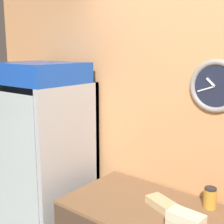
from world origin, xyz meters
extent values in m
torus|color=gray|center=(-0.08, 1.28, 1.72)|extent=(0.37, 0.04, 0.37)
cylinder|color=#1E2338|center=(-0.08, 1.28, 1.72)|extent=(0.31, 0.01, 0.31)
cube|color=white|center=(-0.11, 1.27, 1.75)|extent=(0.07, 0.01, 0.06)
cube|color=white|center=(-0.14, 1.27, 1.70)|extent=(0.13, 0.01, 0.05)
cube|color=#B2B7BC|center=(-1.52, 1.25, 0.84)|extent=(0.75, 0.04, 1.68)
cube|color=#B2B7BC|center=(-1.87, 0.93, 0.84)|extent=(0.05, 0.69, 1.68)
cube|color=#B2B7BC|center=(-1.17, 0.93, 0.84)|extent=(0.05, 0.69, 1.68)
cube|color=white|center=(-1.52, 1.23, 0.84)|extent=(0.65, 0.02, 1.58)
cube|color=silver|center=(-1.52, 0.58, 0.84)|extent=(0.65, 0.01, 1.58)
cube|color=blue|center=(-1.52, 0.90, 1.77)|extent=(0.75, 0.62, 0.18)
cube|color=silver|center=(-1.52, 0.91, 0.40)|extent=(0.63, 0.57, 0.01)
cube|color=silver|center=(-1.52, 0.91, 0.70)|extent=(0.63, 0.57, 0.01)
cube|color=silver|center=(-1.52, 0.91, 1.00)|extent=(0.63, 0.57, 0.01)
cube|color=silver|center=(-1.52, 0.91, 1.30)|extent=(0.63, 0.57, 0.01)
cylinder|color=#2D6B38|center=(-1.59, 0.67, 1.09)|extent=(0.06, 0.06, 0.16)
cylinder|color=#2D6B38|center=(-1.59, 0.67, 1.20)|extent=(0.02, 0.02, 0.07)
cylinder|color=#5B2D19|center=(-1.26, 0.67, 0.78)|extent=(0.06, 0.06, 0.15)
cylinder|color=#5B2D19|center=(-1.26, 0.67, 0.89)|extent=(0.02, 0.02, 0.07)
cylinder|color=#B2BCCC|center=(-1.67, 0.68, 0.49)|extent=(0.08, 0.08, 0.16)
cylinder|color=#B2BCCC|center=(-1.67, 0.68, 0.60)|extent=(0.03, 0.03, 0.07)
cylinder|color=orange|center=(-1.33, 0.67, 0.49)|extent=(0.06, 0.06, 0.18)
cylinder|color=orange|center=(-1.33, 0.67, 0.62)|extent=(0.02, 0.02, 0.08)
cylinder|color=#72337F|center=(-1.43, 0.67, 1.06)|extent=(0.07, 0.07, 0.12)
cylinder|color=#72337F|center=(-1.43, 0.67, 1.15)|extent=(0.03, 0.03, 0.05)
cylinder|color=orange|center=(-1.75, 0.68, 1.39)|extent=(0.08, 0.08, 0.17)
cylinder|color=orange|center=(-1.75, 0.68, 1.51)|extent=(0.03, 0.03, 0.07)
cylinder|color=orange|center=(-1.31, 0.67, 1.09)|extent=(0.06, 0.06, 0.17)
cylinder|color=orange|center=(-1.31, 0.67, 1.22)|extent=(0.02, 0.02, 0.07)
cylinder|color=#5B2D19|center=(-1.44, 0.67, 1.38)|extent=(0.06, 0.06, 0.15)
cylinder|color=#5B2D19|center=(-1.44, 0.67, 1.49)|extent=(0.03, 0.03, 0.07)
cylinder|color=#2D6B38|center=(-1.59, 0.67, 1.37)|extent=(0.07, 0.07, 0.13)
cylinder|color=#2D6B38|center=(-1.59, 0.67, 1.46)|extent=(0.03, 0.03, 0.06)
cube|color=beige|center=(0.02, 0.70, 1.02)|extent=(0.21, 0.12, 0.06)
cube|color=tan|center=(-0.29, 0.96, 0.90)|extent=(0.25, 0.19, 0.06)
cylinder|color=gold|center=(-0.02, 1.17, 0.94)|extent=(0.09, 0.09, 0.14)
cylinder|color=#262628|center=(-0.02, 1.17, 1.01)|extent=(0.08, 0.08, 0.01)
camera|label=1|loc=(0.71, -0.84, 1.97)|focal=50.00mm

